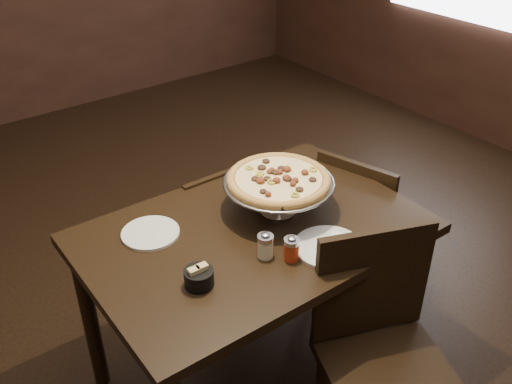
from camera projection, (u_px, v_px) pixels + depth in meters
room at (257, 90)px, 1.87m from camera, size 6.04×7.04×2.84m
dining_table at (254, 251)px, 2.27m from camera, size 1.32×0.89×0.81m
pizza_stand at (279, 180)px, 2.24m from camera, size 0.44×0.44×0.18m
parmesan_shaker at (265, 246)px, 2.04m from camera, size 0.06×0.06×0.10m
pepper_flake_shaker at (291, 249)px, 2.03m from camera, size 0.06×0.06×0.10m
packet_caddy at (199, 277)px, 1.92m from camera, size 0.10×0.10×0.08m
napkin_stack at (345, 249)px, 2.09m from camera, size 0.20×0.20×0.02m
plate_left at (150, 233)px, 2.18m from camera, size 0.22×0.22×0.01m
plate_near at (329, 247)px, 2.10m from camera, size 0.26×0.26×0.01m
serving_spatula at (276, 201)px, 2.11m from camera, size 0.13×0.13×0.02m
chair_far at (211, 230)px, 2.82m from camera, size 0.39×0.39×0.83m
chair_near at (381, 346)px, 2.09m from camera, size 0.58×0.58×0.96m
chair_side at (361, 223)px, 2.84m from camera, size 0.50×0.50×0.86m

